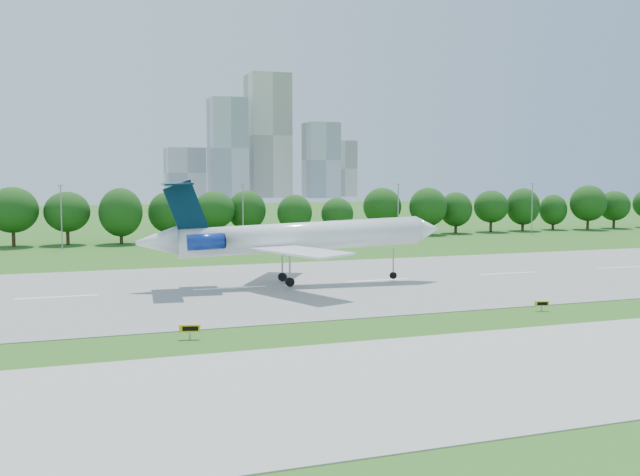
# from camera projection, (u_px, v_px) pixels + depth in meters

# --- Properties ---
(ground) EXTENTS (600.00, 600.00, 0.00)m
(ground) POSITION_uv_depth(u_px,v_px,m) (289.00, 330.00, 64.20)
(ground) COLOR #285C18
(ground) RESTS_ON ground
(runway) EXTENTS (400.00, 45.00, 0.08)m
(runway) POSITION_uv_depth(u_px,v_px,m) (230.00, 288.00, 87.71)
(runway) COLOR gray
(runway) RESTS_ON ground
(taxiway) EXTENTS (400.00, 23.00, 0.08)m
(taxiway) POSITION_uv_depth(u_px,v_px,m) (367.00, 384.00, 47.27)
(taxiway) COLOR #ADADA8
(taxiway) RESTS_ON ground
(tree_line) EXTENTS (288.40, 8.40, 10.40)m
(tree_line) POSITION_uv_depth(u_px,v_px,m) (163.00, 213.00, 150.17)
(tree_line) COLOR #382314
(tree_line) RESTS_ON ground
(light_poles) EXTENTS (175.90, 0.25, 12.19)m
(light_poles) POSITION_uv_depth(u_px,v_px,m) (156.00, 214.00, 139.93)
(light_poles) COLOR gray
(light_poles) RESTS_ON ground
(skyline) EXTENTS (127.00, 52.00, 80.00)m
(skyline) POSITION_uv_depth(u_px,v_px,m) (262.00, 151.00, 461.83)
(skyline) COLOR #B2B2B7
(skyline) RESTS_ON ground
(airliner) EXTENTS (39.49, 28.69, 13.25)m
(airliner) POSITION_uv_depth(u_px,v_px,m) (287.00, 236.00, 89.73)
(airliner) COLOR white
(airliner) RESTS_ON ground
(taxi_sign_centre) EXTENTS (1.78, 0.62, 1.25)m
(taxi_sign_centre) POSITION_uv_depth(u_px,v_px,m) (190.00, 329.00, 60.39)
(taxi_sign_centre) COLOR gray
(taxi_sign_centre) RESTS_ON ground
(taxi_sign_right) EXTENTS (1.47, 0.53, 1.04)m
(taxi_sign_right) POSITION_uv_depth(u_px,v_px,m) (542.00, 304.00, 73.12)
(taxi_sign_right) COLOR gray
(taxi_sign_right) RESTS_ON ground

